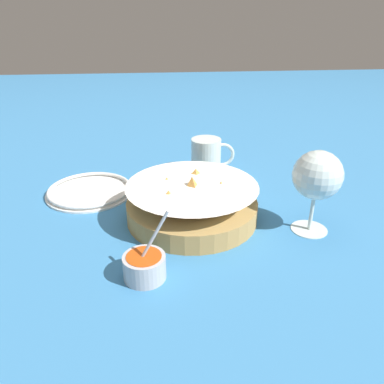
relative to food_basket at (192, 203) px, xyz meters
name	(u,v)px	position (x,y,z in m)	size (l,w,h in m)	color
ground_plane	(195,214)	(0.01, 0.02, -0.03)	(4.00, 4.00, 0.00)	teal
food_basket	(192,203)	(0.00, 0.00, 0.00)	(0.26, 0.26, 0.09)	#B2894C
sauce_cup	(145,265)	(-0.09, -0.18, -0.01)	(0.08, 0.07, 0.12)	#B7B7BC
wine_glass	(317,177)	(0.22, -0.07, 0.08)	(0.09, 0.09, 0.16)	silver
beer_mug	(207,157)	(0.06, 0.24, 0.01)	(0.11, 0.08, 0.09)	silver
side_plate	(90,190)	(-0.23, 0.14, -0.03)	(0.20, 0.20, 0.01)	white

